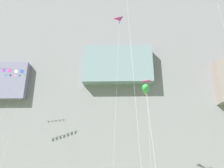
# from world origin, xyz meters

# --- Properties ---
(cliff_face) EXTENTS (180.00, 27.30, 60.07)m
(cliff_face) POSITION_xyz_m (0.00, 55.31, 30.00)
(cliff_face) COLOR gray
(cliff_face) RESTS_ON ground
(kite_banner_mid_center) EXTENTS (7.14, 4.82, 18.61)m
(kite_banner_mid_center) POSITION_xyz_m (-21.22, 32.46, 17.88)
(kite_banner_mid_center) COLOR black
(kite_banner_mid_center) RESTS_ON ground
(kite_delta_upper_mid) EXTENTS (1.93, 6.98, 14.42)m
(kite_delta_upper_mid) POSITION_xyz_m (4.95, 30.30, 13.84)
(kite_delta_upper_mid) COLOR #CC3399
(kite_delta_upper_mid) RESTS_ON ground
(kite_windsock_upper_left) EXTENTS (0.85, 6.49, 8.29)m
(kite_windsock_upper_left) POSITION_xyz_m (2.17, 12.46, 7.70)
(kite_windsock_upper_left) COLOR green
(kite_windsock_upper_left) RESTS_ON ground
(kite_delta_high_right) EXTENTS (1.76, 2.63, 21.59)m
(kite_delta_high_right) POSITION_xyz_m (0.32, 22.92, 20.12)
(kite_delta_high_right) COLOR #CC3399
(kite_delta_high_right) RESTS_ON ground
(kite_banner_low_left) EXTENTS (4.77, 5.26, 18.59)m
(kite_banner_low_left) POSITION_xyz_m (-20.15, 34.95, 16.10)
(kite_banner_low_left) COLOR black
(kite_banner_low_left) RESTS_ON ground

